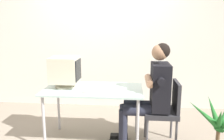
{
  "coord_description": "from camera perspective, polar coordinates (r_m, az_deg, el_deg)",
  "views": [
    {
      "loc": [
        0.49,
        -2.82,
        1.55
      ],
      "look_at": [
        0.24,
        0.0,
        0.98
      ],
      "focal_mm": 36.42,
      "sensor_mm": 36.0,
      "label": 1
    }
  ],
  "objects": [
    {
      "name": "keyboard",
      "position": [
        2.96,
        -4.91,
        -4.43
      ],
      "size": [
        0.18,
        0.42,
        0.03
      ],
      "color": "beige",
      "rests_on": "desk"
    },
    {
      "name": "person_seated",
      "position": [
        2.93,
        9.76,
        -5.26
      ],
      "size": [
        0.75,
        0.6,
        1.33
      ],
      "color": "black",
      "rests_on": "ground_plane"
    },
    {
      "name": "wall_back",
      "position": [
        4.23,
        2.46,
        10.71
      ],
      "size": [
        8.0,
        0.1,
        3.0
      ],
      "primitive_type": "cube",
      "color": "silver",
      "rests_on": "ground_plane"
    },
    {
      "name": "crt_monitor",
      "position": [
        3.05,
        -11.73,
        -0.08
      ],
      "size": [
        0.36,
        0.33,
        0.4
      ],
      "color": "beige",
      "rests_on": "desk"
    },
    {
      "name": "ground_plane",
      "position": [
        3.26,
        -4.49,
        -17.08
      ],
      "size": [
        12.0,
        12.0,
        0.0
      ],
      "primitive_type": "plane",
      "color": "gray"
    },
    {
      "name": "desk",
      "position": [
        3.0,
        -4.69,
        -5.83
      ],
      "size": [
        1.27,
        0.69,
        0.73
      ],
      "color": "#B7B7BC",
      "rests_on": "ground_plane"
    },
    {
      "name": "potted_plant",
      "position": [
        2.75,
        25.01,
        -15.15
      ],
      "size": [
        0.63,
        0.61,
        0.81
      ],
      "color": "#4C4C51",
      "rests_on": "ground_plane"
    },
    {
      "name": "office_chair",
      "position": [
        3.02,
        13.28,
        -9.42
      ],
      "size": [
        0.41,
        0.41,
        0.85
      ],
      "color": "#4C4C51",
      "rests_on": "ground_plane"
    }
  ]
}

